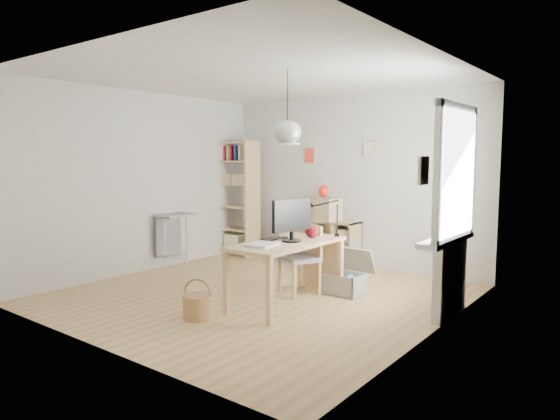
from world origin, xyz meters
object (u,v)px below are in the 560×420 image
Objects in this scene: drawer_chest at (323,208)px; tall_bookshelf at (236,193)px; desk at (287,249)px; chair at (303,255)px; monitor at (292,218)px; storage_chest at (345,279)px; cube_shelf at (318,244)px.

tall_bookshelf is at bearing -154.76° from drawer_chest.
desk is 0.58m from chair.
tall_bookshelf is at bearing 153.73° from monitor.
chair reaches higher than storage_chest.
desk is 2.50× the size of storage_chest.
tall_bookshelf is 3.26m from monitor.
tall_bookshelf is 2.89m from chair.
storage_chest is at bearing 72.19° from desk.
drawer_chest is (-0.91, 2.19, 0.24)m from desk.
drawer_chest is (1.67, 0.24, -0.19)m from tall_bookshelf.
desk is 1.07× the size of cube_shelf.
monitor is at bearing -49.02° from drawer_chest.
cube_shelf is 2.33× the size of storage_chest.
desk is at bearing -105.81° from storage_chest.
monitor is 0.90× the size of drawer_chest.
desk is 3.27m from tall_bookshelf.
storage_chest is at bearing 84.55° from monitor.
chair is at bearing -47.94° from drawer_chest.
desk is at bearing -37.01° from tall_bookshelf.
desk is 2.65× the size of monitor.
monitor is 2.37m from drawer_chest.
tall_bookshelf reaches higher than desk.
storage_chest is at bearing -20.78° from tall_bookshelf.
storage_chest is (0.42, 0.33, -0.31)m from chair.
cube_shelf is at bearing 140.74° from chair.
chair is 0.76m from monitor.
tall_bookshelf is 3.17× the size of drawer_chest.
tall_bookshelf is at bearing 142.99° from desk.
drawer_chest is (0.11, -0.04, 0.60)m from cube_shelf.
cube_shelf is 2.48× the size of monitor.
chair is (0.88, -1.70, 0.19)m from cube_shelf.
tall_bookshelf reaches higher than monitor.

